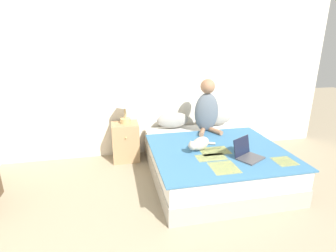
# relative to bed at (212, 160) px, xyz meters

# --- Properties ---
(wall_back) EXTENTS (5.87, 0.05, 2.55)m
(wall_back) POSITION_rel_bed_xyz_m (-0.60, 1.03, 1.04)
(wall_back) COLOR silver
(wall_back) RESTS_ON ground_plane
(bed) EXTENTS (1.70, 1.91, 0.47)m
(bed) POSITION_rel_bed_xyz_m (0.00, 0.00, 0.00)
(bed) COLOR #9E998E
(bed) RESTS_ON ground_plane
(pillow_near) EXTENTS (0.52, 0.22, 0.25)m
(pillow_near) POSITION_rel_bed_xyz_m (-0.37, 0.82, 0.36)
(pillow_near) COLOR gray
(pillow_near) RESTS_ON bed
(pillow_far) EXTENTS (0.52, 0.22, 0.25)m
(pillow_far) POSITION_rel_bed_xyz_m (0.37, 0.82, 0.36)
(pillow_far) COLOR gray
(pillow_far) RESTS_ON bed
(person_sitting) EXTENTS (0.38, 0.37, 0.80)m
(person_sitting) POSITION_rel_bed_xyz_m (0.09, 0.56, 0.59)
(person_sitting) COLOR slate
(person_sitting) RESTS_ON bed
(cat_tabby) EXTENTS (0.45, 0.35, 0.17)m
(cat_tabby) POSITION_rel_bed_xyz_m (-0.24, -0.13, 0.32)
(cat_tabby) COLOR #A8A399
(cat_tabby) RESTS_ON bed
(laptop_open) EXTENTS (0.40, 0.38, 0.23)m
(laptop_open) POSITION_rel_bed_xyz_m (0.24, -0.48, 0.29)
(laptop_open) COLOR #424247
(laptop_open) RESTS_ON bed
(nightstand) EXTENTS (0.41, 0.37, 0.60)m
(nightstand) POSITION_rel_bed_xyz_m (-1.14, 0.78, 0.07)
(nightstand) COLOR tan
(nightstand) RESTS_ON ground_plane
(table_lamp) EXTENTS (0.26, 0.26, 0.44)m
(table_lamp) POSITION_rel_bed_xyz_m (-1.12, 0.79, 0.68)
(table_lamp) COLOR tan
(table_lamp) RESTS_ON nightstand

